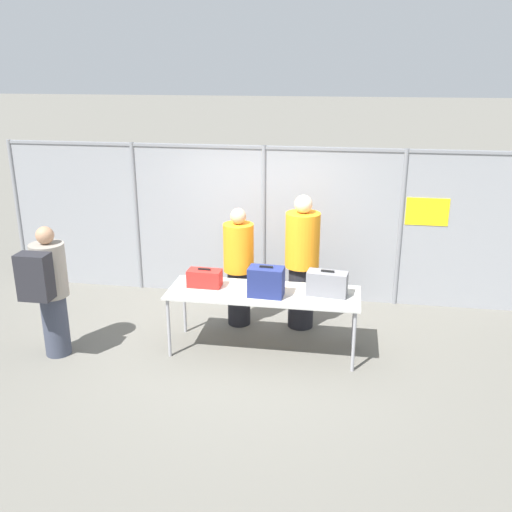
{
  "coord_description": "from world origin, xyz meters",
  "views": [
    {
      "loc": [
        1.25,
        -6.38,
        3.45
      ],
      "look_at": [
        0.08,
        0.62,
        1.05
      ],
      "focal_mm": 40.0,
      "sensor_mm": 36.0,
      "label": 1
    }
  ],
  "objects_px": {
    "security_worker_near": "(302,261)",
    "utility_trailer": "(320,228)",
    "inspection_table": "(263,296)",
    "suitcase_navy": "(266,282)",
    "security_worker_far": "(239,266)",
    "suitcase_grey": "(327,283)",
    "suitcase_red": "(205,278)",
    "traveler_hooded": "(49,288)"
  },
  "relations": [
    {
      "from": "suitcase_red",
      "to": "suitcase_navy",
      "type": "height_order",
      "value": "suitcase_navy"
    },
    {
      "from": "suitcase_red",
      "to": "security_worker_near",
      "type": "xyz_separation_m",
      "value": [
        1.16,
        0.72,
        0.05
      ]
    },
    {
      "from": "suitcase_navy",
      "to": "suitcase_grey",
      "type": "distance_m",
      "value": 0.74
    },
    {
      "from": "traveler_hooded",
      "to": "security_worker_far",
      "type": "bearing_deg",
      "value": 31.45
    },
    {
      "from": "suitcase_red",
      "to": "security_worker_near",
      "type": "distance_m",
      "value": 1.36
    },
    {
      "from": "suitcase_red",
      "to": "suitcase_grey",
      "type": "relative_size",
      "value": 0.84
    },
    {
      "from": "suitcase_grey",
      "to": "security_worker_far",
      "type": "bearing_deg",
      "value": 150.46
    },
    {
      "from": "suitcase_red",
      "to": "security_worker_far",
      "type": "height_order",
      "value": "security_worker_far"
    },
    {
      "from": "inspection_table",
      "to": "suitcase_grey",
      "type": "relative_size",
      "value": 4.69
    },
    {
      "from": "security_worker_near",
      "to": "security_worker_far",
      "type": "relative_size",
      "value": 1.12
    },
    {
      "from": "suitcase_grey",
      "to": "traveler_hooded",
      "type": "bearing_deg",
      "value": -169.61
    },
    {
      "from": "suitcase_grey",
      "to": "security_worker_near",
      "type": "distance_m",
      "value": 0.84
    },
    {
      "from": "suitcase_red",
      "to": "traveler_hooded",
      "type": "height_order",
      "value": "traveler_hooded"
    },
    {
      "from": "security_worker_near",
      "to": "utility_trailer",
      "type": "bearing_deg",
      "value": -96.3
    },
    {
      "from": "inspection_table",
      "to": "security_worker_far",
      "type": "distance_m",
      "value": 0.87
    },
    {
      "from": "suitcase_red",
      "to": "traveler_hooded",
      "type": "bearing_deg",
      "value": -160.17
    },
    {
      "from": "suitcase_navy",
      "to": "utility_trailer",
      "type": "bearing_deg",
      "value": 85.26
    },
    {
      "from": "suitcase_navy",
      "to": "utility_trailer",
      "type": "distance_m",
      "value": 4.73
    },
    {
      "from": "traveler_hooded",
      "to": "security_worker_far",
      "type": "height_order",
      "value": "security_worker_far"
    },
    {
      "from": "inspection_table",
      "to": "traveler_hooded",
      "type": "relative_size",
      "value": 1.43
    },
    {
      "from": "inspection_table",
      "to": "security_worker_near",
      "type": "height_order",
      "value": "security_worker_near"
    },
    {
      "from": "suitcase_grey",
      "to": "utility_trailer",
      "type": "xyz_separation_m",
      "value": [
        -0.33,
        4.52,
        -0.58
      ]
    },
    {
      "from": "inspection_table",
      "to": "suitcase_navy",
      "type": "xyz_separation_m",
      "value": [
        0.05,
        -0.11,
        0.23
      ]
    },
    {
      "from": "security_worker_near",
      "to": "security_worker_far",
      "type": "distance_m",
      "value": 0.86
    },
    {
      "from": "security_worker_near",
      "to": "utility_trailer",
      "type": "xyz_separation_m",
      "value": [
        0.04,
        3.77,
        -0.59
      ]
    },
    {
      "from": "security_worker_near",
      "to": "suitcase_red",
      "type": "bearing_deg",
      "value": 26.11
    },
    {
      "from": "inspection_table",
      "to": "suitcase_red",
      "type": "bearing_deg",
      "value": 174.66
    },
    {
      "from": "suitcase_red",
      "to": "utility_trailer",
      "type": "relative_size",
      "value": 0.11
    },
    {
      "from": "inspection_table",
      "to": "security_worker_far",
      "type": "relative_size",
      "value": 1.43
    },
    {
      "from": "traveler_hooded",
      "to": "utility_trailer",
      "type": "height_order",
      "value": "traveler_hooded"
    },
    {
      "from": "security_worker_far",
      "to": "utility_trailer",
      "type": "xyz_separation_m",
      "value": [
        0.89,
        3.83,
        -0.49
      ]
    },
    {
      "from": "suitcase_grey",
      "to": "traveler_hooded",
      "type": "xyz_separation_m",
      "value": [
        -3.29,
        -0.6,
        -0.03
      ]
    },
    {
      "from": "suitcase_navy",
      "to": "traveler_hooded",
      "type": "distance_m",
      "value": 2.61
    },
    {
      "from": "suitcase_grey",
      "to": "security_worker_near",
      "type": "bearing_deg",
      "value": 116.28
    },
    {
      "from": "inspection_table",
      "to": "security_worker_near",
      "type": "xyz_separation_m",
      "value": [
        0.4,
        0.79,
        0.21
      ]
    },
    {
      "from": "suitcase_navy",
      "to": "inspection_table",
      "type": "bearing_deg",
      "value": 114.32
    },
    {
      "from": "inspection_table",
      "to": "security_worker_near",
      "type": "bearing_deg",
      "value": 63.14
    },
    {
      "from": "suitcase_red",
      "to": "utility_trailer",
      "type": "xyz_separation_m",
      "value": [
        1.19,
        4.49,
        -0.54
      ]
    },
    {
      "from": "suitcase_navy",
      "to": "security_worker_far",
      "type": "relative_size",
      "value": 0.26
    },
    {
      "from": "suitcase_grey",
      "to": "traveler_hooded",
      "type": "distance_m",
      "value": 3.34
    },
    {
      "from": "suitcase_red",
      "to": "suitcase_navy",
      "type": "xyz_separation_m",
      "value": [
        0.81,
        -0.18,
        0.07
      ]
    },
    {
      "from": "inspection_table",
      "to": "suitcase_red",
      "type": "relative_size",
      "value": 5.57
    }
  ]
}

